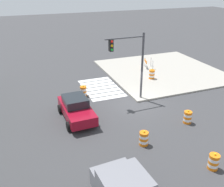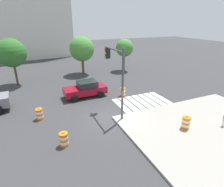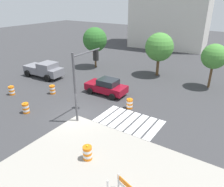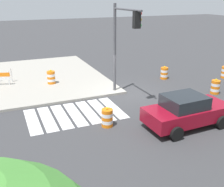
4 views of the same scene
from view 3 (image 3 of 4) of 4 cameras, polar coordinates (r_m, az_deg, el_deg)
ground_plane at (r=18.64m, az=-9.15°, el=-6.02°), size 120.00×120.00×0.00m
crosswalk_stripes at (r=17.84m, az=4.47°, el=-7.20°), size 5.10×3.20×0.02m
sports_car at (r=22.34m, az=-1.45°, el=1.86°), size 4.35×2.23×1.63m
pickup_truck at (r=28.38m, az=-17.20°, el=5.98°), size 5.26×2.60×1.92m
traffic_barrel_near_corner at (r=20.22m, az=-21.65°, el=-3.56°), size 0.56×0.56×1.02m
traffic_barrel_crosswalk_end at (r=23.35m, az=-15.34°, el=1.02°), size 0.56×0.56×1.02m
traffic_barrel_median_near at (r=19.62m, az=4.64°, el=-2.67°), size 0.56×0.56×1.02m
traffic_barrel_median_far at (r=24.55m, az=-24.80°, el=0.72°), size 0.56×0.56×1.02m
traffic_barrel_on_sidewalk at (r=13.71m, az=-6.45°, el=-15.15°), size 0.56×0.56×1.02m
traffic_light_pole at (r=17.06m, az=-7.37°, el=5.62°), size 0.47×3.29×5.50m
street_tree_streetside_near at (r=25.55m, az=25.17°, el=8.74°), size 2.63×2.63×4.82m
street_tree_streetside_mid at (r=30.68m, az=-4.50°, el=13.86°), size 3.29×3.29×5.53m
street_tree_streetside_far at (r=27.80m, az=12.28°, el=11.77°), size 3.46×3.46×5.35m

